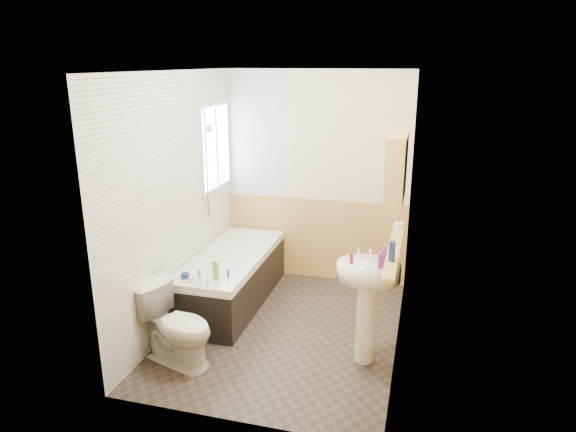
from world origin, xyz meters
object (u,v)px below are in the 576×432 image
at_px(pine_shelf, 394,247).
at_px(medicine_cabinet, 396,167).
at_px(toilet, 177,326).
at_px(bathtub, 232,277).
at_px(sink, 367,292).

bearing_deg(pine_shelf, medicine_cabinet, 144.50).
bearing_deg(medicine_cabinet, toilet, -161.81).
height_order(bathtub, toilet, toilet).
xyz_separation_m(toilet, sink, (1.60, 0.46, 0.31)).
bearing_deg(pine_shelf, toilet, -162.65).
height_order(toilet, sink, sink).
relative_size(bathtub, pine_shelf, 1.25).
bearing_deg(sink, pine_shelf, 14.84).
bearing_deg(medicine_cabinet, bathtub, 159.08).
bearing_deg(toilet, medicine_cabinet, -53.93).
xyz_separation_m(bathtub, medicine_cabinet, (1.74, -0.67, 1.45)).
relative_size(toilet, sink, 0.69).
distance_m(bathtub, medicine_cabinet, 2.36).
bearing_deg(bathtub, medicine_cabinet, -20.92).
height_order(bathtub, pine_shelf, pine_shelf).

